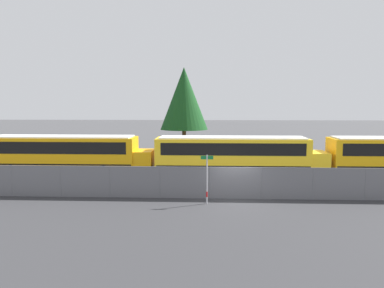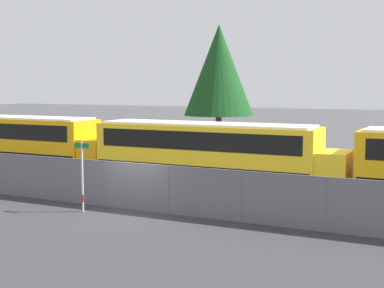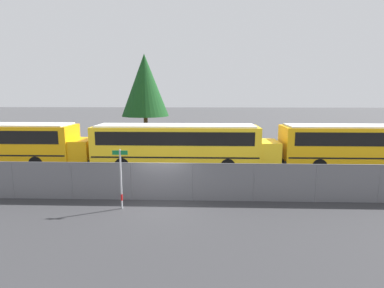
{
  "view_description": "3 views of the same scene",
  "coord_description": "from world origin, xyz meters",
  "px_view_note": "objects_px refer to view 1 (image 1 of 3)",
  "views": [
    {
      "loc": [
        -1.62,
        -21.81,
        5.7
      ],
      "look_at": [
        -2.93,
        7.71,
        2.41
      ],
      "focal_mm": 35.0,
      "sensor_mm": 36.0,
      "label": 1
    },
    {
      "loc": [
        11.13,
        -17.95,
        4.94
      ],
      "look_at": [
        -0.48,
        6.22,
        2.04
      ],
      "focal_mm": 50.0,
      "sensor_mm": 36.0,
      "label": 2
    },
    {
      "loc": [
        1.98,
        -14.2,
        5.26
      ],
      "look_at": [
        1.29,
        6.1,
        1.82
      ],
      "focal_mm": 28.0,
      "sensor_mm": 36.0,
      "label": 3
    }
  ],
  "objects_px": {
    "school_bus_2": "(66,152)",
    "school_bus_3": "(235,153)",
    "street_sign": "(207,178)",
    "tree_0": "(184,99)"
  },
  "relations": [
    {
      "from": "street_sign",
      "to": "school_bus_3",
      "type": "bearing_deg",
      "value": 74.44
    },
    {
      "from": "street_sign",
      "to": "tree_0",
      "type": "relative_size",
      "value": 0.29
    },
    {
      "from": "school_bus_3",
      "to": "street_sign",
      "type": "xyz_separation_m",
      "value": [
        -2.13,
        -7.65,
        -0.37
      ]
    },
    {
      "from": "school_bus_2",
      "to": "school_bus_3",
      "type": "distance_m",
      "value": 13.17
    },
    {
      "from": "school_bus_3",
      "to": "street_sign",
      "type": "relative_size",
      "value": 4.64
    },
    {
      "from": "street_sign",
      "to": "school_bus_2",
      "type": "bearing_deg",
      "value": 144.36
    },
    {
      "from": "school_bus_2",
      "to": "street_sign",
      "type": "bearing_deg",
      "value": -35.64
    },
    {
      "from": "street_sign",
      "to": "tree_0",
      "type": "height_order",
      "value": "tree_0"
    },
    {
      "from": "school_bus_3",
      "to": "street_sign",
      "type": "height_order",
      "value": "school_bus_3"
    },
    {
      "from": "school_bus_3",
      "to": "tree_0",
      "type": "xyz_separation_m",
      "value": [
        -4.72,
        12.25,
        4.26
      ]
    }
  ]
}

